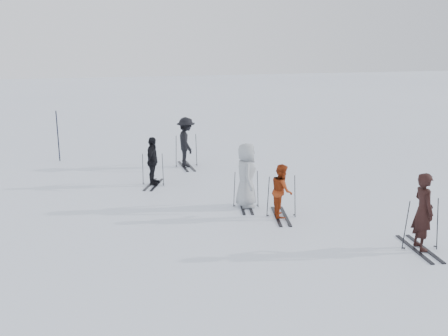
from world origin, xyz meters
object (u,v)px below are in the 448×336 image
(piste_marker, at_px, (58,136))
(skier_uphill_left, at_px, (153,162))
(skier_uphill_far, at_px, (186,143))
(skier_near_dark, at_px, (423,212))
(skier_grey, at_px, (246,176))
(skier_red, at_px, (282,191))

(piste_marker, bearing_deg, skier_uphill_left, -56.16)
(skier_uphill_far, xyz_separation_m, piste_marker, (-4.87, 2.48, 0.08))
(skier_near_dark, bearing_deg, piste_marker, 44.20)
(skier_uphill_left, distance_m, piste_marker, 5.72)
(skier_grey, bearing_deg, skier_uphill_left, 49.47)
(skier_near_dark, bearing_deg, skier_uphill_left, 44.80)
(skier_red, bearing_deg, skier_near_dark, -129.58)
(skier_grey, relative_size, skier_uphill_far, 0.99)
(skier_uphill_left, xyz_separation_m, skier_uphill_far, (1.69, 2.26, 0.14))
(skier_grey, xyz_separation_m, piste_marker, (-5.49, 7.93, 0.09))
(skier_uphill_far, bearing_deg, skier_near_dark, -159.05)
(skier_near_dark, xyz_separation_m, skier_red, (-2.28, 3.09, -0.18))
(skier_grey, bearing_deg, skier_red, -135.79)
(skier_near_dark, relative_size, piste_marker, 0.89)
(skier_near_dark, height_order, skier_red, skier_near_dark)
(skier_red, bearing_deg, piste_marker, 48.24)
(skier_grey, xyz_separation_m, skier_uphill_far, (-0.62, 5.44, 0.01))
(skier_grey, bearing_deg, skier_near_dark, -131.53)
(skier_uphill_left, xyz_separation_m, piste_marker, (-3.18, 4.75, 0.22))
(skier_red, xyz_separation_m, skier_uphill_far, (-1.28, 6.56, 0.22))
(skier_near_dark, height_order, skier_grey, skier_grey)
(skier_red, height_order, piste_marker, piste_marker)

